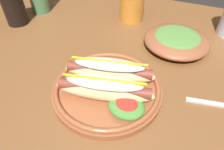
{
  "coord_description": "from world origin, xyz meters",
  "views": [
    {
      "loc": [
        0.2,
        -0.44,
        1.11
      ],
      "look_at": [
        0.06,
        -0.11,
        0.77
      ],
      "focal_mm": 32.55,
      "sensor_mm": 36.0,
      "label": 1
    }
  ],
  "objects_px": {
    "fork": "(218,104)",
    "soda_cup": "(13,5)",
    "extra_cup": "(132,2)",
    "hot_dog_plate": "(108,85)",
    "side_bowl": "(177,40)"
  },
  "relations": [
    {
      "from": "hot_dog_plate",
      "to": "fork",
      "type": "distance_m",
      "value": 0.26
    },
    {
      "from": "soda_cup",
      "to": "side_bowl",
      "type": "distance_m",
      "value": 0.56
    },
    {
      "from": "soda_cup",
      "to": "extra_cup",
      "type": "xyz_separation_m",
      "value": [
        0.37,
        0.18,
        0.0
      ]
    },
    {
      "from": "hot_dog_plate",
      "to": "fork",
      "type": "relative_size",
      "value": 2.16
    },
    {
      "from": "fork",
      "to": "side_bowl",
      "type": "distance_m",
      "value": 0.24
    },
    {
      "from": "fork",
      "to": "side_bowl",
      "type": "height_order",
      "value": "side_bowl"
    },
    {
      "from": "side_bowl",
      "to": "fork",
      "type": "bearing_deg",
      "value": -56.43
    },
    {
      "from": "soda_cup",
      "to": "extra_cup",
      "type": "bearing_deg",
      "value": 25.99
    },
    {
      "from": "fork",
      "to": "soda_cup",
      "type": "xyz_separation_m",
      "value": [
        -0.68,
        0.13,
        0.06
      ]
    },
    {
      "from": "soda_cup",
      "to": "fork",
      "type": "bearing_deg",
      "value": -10.71
    },
    {
      "from": "extra_cup",
      "to": "hot_dog_plate",
      "type": "bearing_deg",
      "value": -80.04
    },
    {
      "from": "hot_dog_plate",
      "to": "soda_cup",
      "type": "distance_m",
      "value": 0.48
    },
    {
      "from": "fork",
      "to": "hot_dog_plate",
      "type": "bearing_deg",
      "value": -176.23
    },
    {
      "from": "hot_dog_plate",
      "to": "side_bowl",
      "type": "bearing_deg",
      "value": 65.39
    },
    {
      "from": "hot_dog_plate",
      "to": "extra_cup",
      "type": "bearing_deg",
      "value": 99.96
    }
  ]
}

